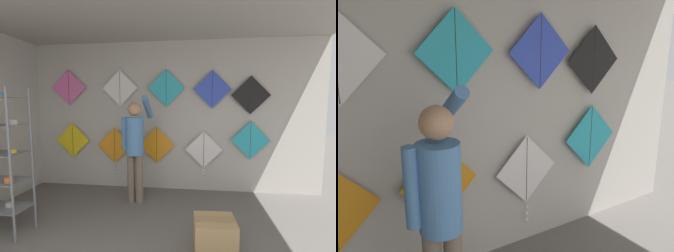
{
  "view_description": "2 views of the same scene",
  "coord_description": "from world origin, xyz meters",
  "views": [
    {
      "loc": [
        0.65,
        -0.96,
        1.63
      ],
      "look_at": [
        0.17,
        2.95,
        1.25
      ],
      "focal_mm": 24.0,
      "sensor_mm": 36.0,
      "label": 1
    },
    {
      "loc": [
        -1.17,
        0.45,
        2.15
      ],
      "look_at": [
        0.42,
        2.95,
        1.34
      ],
      "focal_mm": 40.0,
      "sensor_mm": 36.0,
      "label": 2
    }
  ],
  "objects": [
    {
      "name": "kite_8",
      "position": [
        0.94,
        3.19,
        1.91
      ],
      "size": [
        0.69,
        0.01,
        0.69
      ],
      "color": "blue"
    },
    {
      "name": "kite_2",
      "position": [
        -0.08,
        3.19,
        0.87
      ],
      "size": [
        0.69,
        0.01,
        0.69
      ],
      "color": "orange"
    },
    {
      "name": "back_panel",
      "position": [
        0.0,
        3.28,
        1.4
      ],
      "size": [
        5.84,
        0.06,
        2.8
      ],
      "primitive_type": "cube",
      "color": "#BCB7AD",
      "rests_on": "ground"
    },
    {
      "name": "shopkeeper",
      "position": [
        -0.33,
        2.58,
        1.0
      ],
      "size": [
        0.45,
        0.59,
        1.78
      ],
      "rotation": [
        0.0,
        0.0,
        -0.14
      ],
      "color": "#726656",
      "rests_on": "ground"
    },
    {
      "name": "kite_3",
      "position": [
        0.81,
        3.19,
        0.76
      ],
      "size": [
        0.69,
        0.04,
        0.89
      ],
      "color": "white"
    },
    {
      "name": "kite_9",
      "position": [
        1.61,
        3.19,
        1.8
      ],
      "size": [
        0.69,
        0.01,
        0.69
      ],
      "color": "black"
    },
    {
      "name": "kite_7",
      "position": [
        0.1,
        3.19,
        1.94
      ],
      "size": [
        0.69,
        0.01,
        0.69
      ],
      "color": "#28B2C6"
    },
    {
      "name": "kite_4",
      "position": [
        1.64,
        3.19,
        0.99
      ],
      "size": [
        0.69,
        0.01,
        0.69
      ],
      "color": "#28B2C6"
    }
  ]
}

